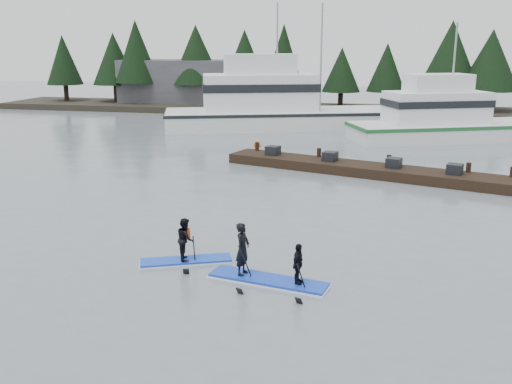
% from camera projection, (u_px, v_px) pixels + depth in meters
% --- Properties ---
extents(ground, '(160.00, 160.00, 0.00)m').
position_uv_depth(ground, '(211.00, 279.00, 16.62)').
color(ground, slate).
rests_on(ground, ground).
extents(far_shore, '(70.00, 8.00, 0.60)m').
position_uv_depth(far_shore, '(337.00, 110.00, 56.18)').
color(far_shore, '#2D281E').
rests_on(far_shore, ground).
extents(treeline, '(60.00, 4.00, 8.00)m').
position_uv_depth(treeline, '(337.00, 113.00, 56.26)').
color(treeline, black).
rests_on(treeline, ground).
extents(waterfront_building, '(18.00, 6.00, 5.00)m').
position_uv_depth(waterfront_building, '(207.00, 84.00, 60.51)').
color(waterfront_building, '#4C4C51').
rests_on(waterfront_building, ground).
extents(fishing_boat_large, '(20.51, 11.79, 10.93)m').
position_uv_depth(fishing_boat_large, '(281.00, 117.00, 46.39)').
color(fishing_boat_large, silver).
rests_on(fishing_boat_large, ground).
extents(fishing_boat_medium, '(15.91, 10.13, 9.05)m').
position_uv_depth(fishing_boat_medium, '(452.00, 130.00, 40.76)').
color(fishing_boat_medium, silver).
rests_on(fishing_boat_medium, ground).
extents(floating_dock, '(15.54, 6.59, 0.52)m').
position_uv_depth(floating_dock, '(365.00, 170.00, 29.87)').
color(floating_dock, black).
rests_on(floating_dock, ground).
extents(buoy_a, '(0.58, 0.58, 0.58)m').
position_uv_depth(buoy_a, '(171.00, 134.00, 43.43)').
color(buoy_a, '#FF620C').
rests_on(buoy_a, ground).
extents(buoy_b, '(0.48, 0.48, 0.48)m').
position_uv_depth(buoy_b, '(257.00, 146.00, 38.07)').
color(buoy_b, '#FF620C').
rests_on(buoy_b, ground).
extents(paddleboard_solo, '(2.88, 1.77, 1.89)m').
position_uv_depth(paddleboard_solo, '(186.00, 246.00, 17.75)').
color(paddleboard_solo, blue).
rests_on(paddleboard_solo, ground).
extents(paddleboard_duo, '(3.55, 1.56, 2.17)m').
position_uv_depth(paddleboard_duo, '(266.00, 265.00, 16.28)').
color(paddleboard_duo, '#143BC1').
rests_on(paddleboard_duo, ground).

